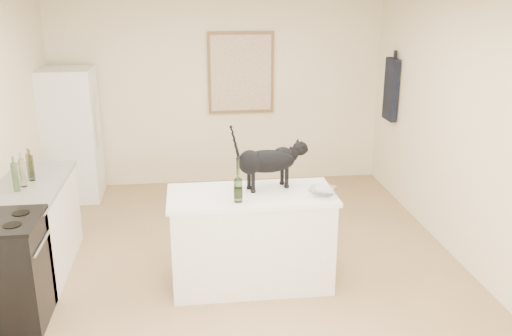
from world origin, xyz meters
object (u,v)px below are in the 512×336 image
(black_cat, at_px, (267,164))
(fridge, at_px, (71,135))
(glass_bowl, at_px, (323,192))
(stove, at_px, (6,273))
(wine_bottle, at_px, (238,183))

(black_cat, bearing_deg, fridge, 116.46)
(black_cat, distance_m, glass_bowl, 0.57)
(stove, bearing_deg, glass_bowl, 5.68)
(glass_bowl, bearing_deg, wine_bottle, -175.50)
(fridge, height_order, black_cat, fridge)
(fridge, distance_m, wine_bottle, 3.35)
(stove, xyz_separation_m, wine_bottle, (1.92, 0.21, 0.63))
(fridge, xyz_separation_m, black_cat, (2.21, -2.44, 0.28))
(fridge, relative_size, wine_bottle, 4.84)
(fridge, height_order, glass_bowl, fridge)
(stove, distance_m, glass_bowl, 2.74)
(black_cat, relative_size, wine_bottle, 1.90)
(fridge, bearing_deg, wine_bottle, -55.09)
(stove, xyz_separation_m, glass_bowl, (2.68, 0.27, 0.48))
(black_cat, height_order, glass_bowl, black_cat)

